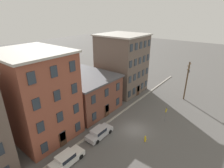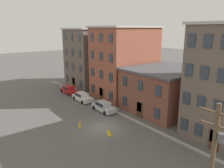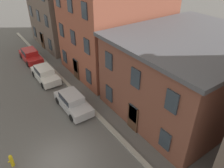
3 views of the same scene
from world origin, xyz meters
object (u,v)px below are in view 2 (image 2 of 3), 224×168
car_silver (104,106)px  car_red (69,90)px  utility_pole (213,160)px  fire_hydrant (80,125)px  car_white (82,97)px  caution_sign (109,137)px

car_silver → car_red: bearing=-179.8°
car_red → utility_pole: bearing=-10.7°
utility_pole → fire_hydrant: (-17.14, 0.17, -4.15)m
car_white → utility_pole: (26.59, -5.92, 3.89)m
car_red → fire_hydrant: 16.21m
car_silver → car_white: bearing=-177.9°
car_red → car_silver: same height
caution_sign → fire_hydrant: bearing=177.9°
car_red → caution_sign: 22.60m
car_white → caution_sign: caution_sign is taller
car_red → caution_sign: (21.72, -6.18, 1.02)m
caution_sign → utility_pole: size_ratio=0.32×
caution_sign → fire_hydrant: 6.76m
car_white → car_silver: bearing=2.1°
car_white → car_silver: size_ratio=1.00×
utility_pole → fire_hydrant: bearing=179.4°
caution_sign → car_silver: bearing=147.8°
car_red → utility_pole: (32.22, -6.11, 3.89)m
car_red → caution_sign: bearing=-15.9°
car_silver → utility_pole: size_ratio=0.53×
car_red → fire_hydrant: bearing=-21.5°
car_white → utility_pole: size_ratio=0.53×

